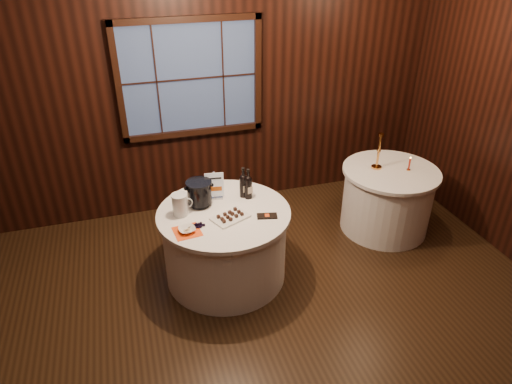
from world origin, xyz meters
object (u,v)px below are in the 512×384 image
object	(u,v)px
main_table	(225,244)
side_table	(387,199)
sign_stand	(215,189)
glass_pitcher	(180,205)
red_candle	(409,165)
port_bottle_right	(248,186)
chocolate_box	(267,216)
chocolate_plate	(230,217)
port_bottle_left	(243,184)
grape_bunch	(199,225)
ice_bucket	(199,193)
brass_candlestick	(378,156)
cracker_bowl	(187,230)

from	to	relation	value
main_table	side_table	world-z (taller)	same
sign_stand	glass_pitcher	distance (m)	0.42
glass_pitcher	red_candle	bearing A→B (deg)	0.24
port_bottle_right	chocolate_box	distance (m)	0.42
port_bottle_right	chocolate_plate	bearing A→B (deg)	-146.41
main_table	port_bottle_left	xyz separation A→B (m)	(0.26, 0.22, 0.52)
chocolate_box	glass_pitcher	xyz separation A→B (m)	(-0.76, 0.27, 0.10)
side_table	grape_bunch	xyz separation A→B (m)	(-2.27, -0.49, 0.40)
port_bottle_right	glass_pitcher	world-z (taller)	port_bottle_right
side_table	chocolate_box	size ratio (longest dim) A/B	5.75
port_bottle_right	ice_bucket	bearing A→B (deg)	163.41
brass_candlestick	glass_pitcher	bearing A→B (deg)	-171.71
chocolate_box	brass_candlestick	size ratio (longest dim) A/B	0.45
glass_pitcher	port_bottle_right	bearing A→B (deg)	5.91
port_bottle_right	cracker_bowl	world-z (taller)	port_bottle_right
port_bottle_right	glass_pitcher	bearing A→B (deg)	173.40
main_table	cracker_bowl	world-z (taller)	cracker_bowl
ice_bucket	cracker_bowl	xyz separation A→B (m)	(-0.20, -0.42, -0.11)
side_table	ice_bucket	distance (m)	2.25
chocolate_box	sign_stand	bearing A→B (deg)	142.66
grape_bunch	brass_candlestick	size ratio (longest dim) A/B	0.40
port_bottle_left	brass_candlestick	size ratio (longest dim) A/B	0.77
main_table	side_table	bearing A→B (deg)	8.53
main_table	glass_pitcher	xyz separation A→B (m)	(-0.40, 0.06, 0.49)
side_table	port_bottle_left	size ratio (longest dim) A/B	3.39
port_bottle_right	glass_pitcher	size ratio (longest dim) A/B	1.47
ice_bucket	brass_candlestick	size ratio (longest dim) A/B	0.61
port_bottle_right	chocolate_plate	xyz separation A→B (m)	(-0.27, -0.32, -0.12)
sign_stand	port_bottle_left	size ratio (longest dim) A/B	0.93
port_bottle_left	glass_pitcher	xyz separation A→B (m)	(-0.66, -0.16, -0.03)
brass_candlestick	side_table	bearing A→B (deg)	-33.57
port_bottle_left	port_bottle_right	distance (m)	0.06
main_table	brass_candlestick	xyz separation A→B (m)	(1.86, 0.39, 0.53)
chocolate_box	glass_pitcher	world-z (taller)	glass_pitcher
port_bottle_left	grape_bunch	size ratio (longest dim) A/B	1.92
chocolate_box	grape_bunch	distance (m)	0.64
brass_candlestick	cracker_bowl	bearing A→B (deg)	-164.45
sign_stand	chocolate_plate	xyz separation A→B (m)	(0.05, -0.40, -0.08)
cracker_bowl	red_candle	distance (m)	2.61
main_table	chocolate_box	world-z (taller)	chocolate_box
sign_stand	red_candle	size ratio (longest dim) A/B	1.81
chocolate_plate	cracker_bowl	distance (m)	0.43
ice_bucket	side_table	bearing A→B (deg)	3.04
main_table	port_bottle_right	world-z (taller)	port_bottle_right
main_table	brass_candlestick	size ratio (longest dim) A/B	3.08
ice_bucket	main_table	bearing A→B (deg)	-43.74
grape_bunch	chocolate_plate	bearing A→B (deg)	10.05
glass_pitcher	brass_candlestick	xyz separation A→B (m)	(2.26, 0.33, 0.04)
main_table	cracker_bowl	distance (m)	0.61
sign_stand	brass_candlestick	size ratio (longest dim) A/B	0.71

